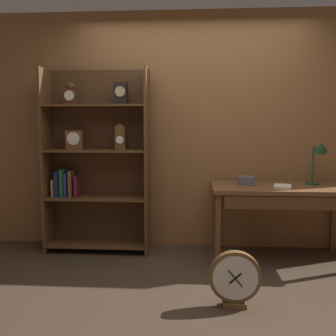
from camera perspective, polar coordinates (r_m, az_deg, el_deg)
ground_plane at (r=3.22m, az=3.85°, el=-18.71°), size 10.00×10.00×0.00m
back_wood_panel at (r=4.30m, az=4.03°, el=5.48°), size 4.80×0.05×2.60m
bookshelf at (r=4.21m, az=-10.68°, el=0.93°), size 1.11×0.35×1.96m
workbench at (r=4.02m, az=16.44°, el=-3.76°), size 1.38×0.70×0.76m
desk_lamp at (r=4.16m, az=21.54°, el=1.95°), size 0.20×0.21×0.47m
toolbox_small at (r=3.99m, az=11.55°, el=-1.86°), size 0.15×0.13×0.09m
open_repair_manual at (r=3.90m, az=16.67°, el=-2.65°), size 0.21×0.25×0.02m
round_clock_large at (r=3.04m, az=9.93°, el=-15.86°), size 0.39×0.11×0.43m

